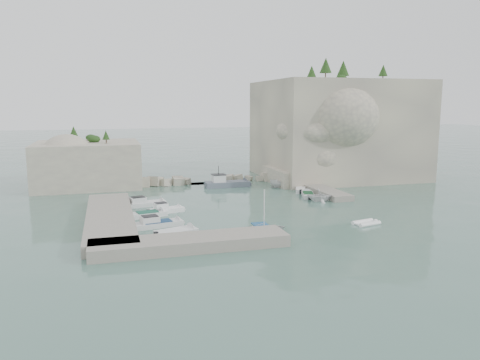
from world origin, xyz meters
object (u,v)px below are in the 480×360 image
object	(u,v)px
motorboat_a	(144,206)
rowboat	(264,232)
motorboat_b	(166,213)
tender_east_a	(320,201)
motorboat_e	(176,235)
tender_east_b	(308,197)
motorboat_d	(158,227)
inflatable_dinghy	(366,224)
tender_east_c	(301,191)
tender_east_d	(282,187)
motorboat_c	(148,217)
work_boat	(227,187)

from	to	relation	value
motorboat_a	rowboat	world-z (taller)	motorboat_a
motorboat_b	tender_east_a	distance (m)	20.94
motorboat_e	tender_east_b	size ratio (longest dim) A/B	1.01
motorboat_d	rowboat	bearing A→B (deg)	-37.85
motorboat_e	inflatable_dinghy	world-z (taller)	motorboat_e
inflatable_dinghy	tender_east_b	bearing A→B (deg)	76.68
inflatable_dinghy	tender_east_c	distance (m)	20.16
tender_east_a	motorboat_a	bearing A→B (deg)	96.27
motorboat_b	tender_east_c	bearing A→B (deg)	6.38
rowboat	inflatable_dinghy	xyz separation A→B (m)	(11.79, -0.13, 0.00)
tender_east_b	motorboat_e	bearing A→B (deg)	142.47
motorboat_e	tender_east_d	distance (m)	30.19
motorboat_b	motorboat_d	xyz separation A→B (m)	(-1.72, -6.40, 0.00)
tender_east_d	motorboat_c	bearing A→B (deg)	123.85
inflatable_dinghy	motorboat_d	bearing A→B (deg)	153.95
motorboat_a	rowboat	xyz separation A→B (m)	(10.85, -16.07, 0.00)
motorboat_e	inflatable_dinghy	size ratio (longest dim) A/B	1.48
tender_east_c	motorboat_b	bearing A→B (deg)	134.31
motorboat_d	motorboat_e	bearing A→B (deg)	-79.31
motorboat_c	motorboat_a	bearing A→B (deg)	76.13
tender_east_c	tender_east_d	distance (m)	4.23
rowboat	tender_east_a	bearing A→B (deg)	-43.92
motorboat_e	tender_east_d	xyz separation A→B (m)	(20.17, 22.46, 0.00)
motorboat_b	motorboat_a	bearing A→B (deg)	101.80
tender_east_a	work_boat	bearing A→B (deg)	47.66
motorboat_c	rowboat	xyz separation A→B (m)	(10.97, -10.11, 0.00)
motorboat_d	tender_east_b	xyz separation A→B (m)	(22.38, 10.66, 0.00)
tender_east_c	work_boat	bearing A→B (deg)	77.09
motorboat_e	motorboat_d	bearing A→B (deg)	93.40
inflatable_dinghy	tender_east_a	xyz separation A→B (m)	(0.51, 12.68, 0.00)
motorboat_c	rowboat	size ratio (longest dim) A/B	1.02
tender_east_c	tender_east_d	size ratio (longest dim) A/B	1.05
tender_east_c	work_boat	world-z (taller)	work_boat
motorboat_e	motorboat_a	bearing A→B (deg)	79.56
motorboat_b	motorboat_e	size ratio (longest dim) A/B	1.03
tender_east_b	work_boat	size ratio (longest dim) A/B	0.59
work_boat	tender_east_b	bearing A→B (deg)	-51.16
motorboat_b	motorboat_e	world-z (taller)	motorboat_b
motorboat_d	tender_east_b	world-z (taller)	motorboat_d
inflatable_dinghy	motorboat_b	bearing A→B (deg)	137.61
motorboat_b	tender_east_b	world-z (taller)	motorboat_b
motorboat_b	tender_east_c	world-z (taller)	motorboat_b
rowboat	tender_east_c	xyz separation A→B (m)	(12.68, 20.00, 0.00)
motorboat_c	tender_east_c	size ratio (longest dim) A/B	1.08
motorboat_c	tender_east_d	bearing A→B (deg)	19.27
motorboat_c	motorboat_d	xyz separation A→B (m)	(0.64, -4.87, 0.00)
tender_east_a	tender_east_d	distance (m)	11.49
motorboat_c	tender_east_a	world-z (taller)	tender_east_a
tender_east_d	motorboat_b	bearing A→B (deg)	123.72
motorboat_c	work_boat	size ratio (longest dim) A/B	0.62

